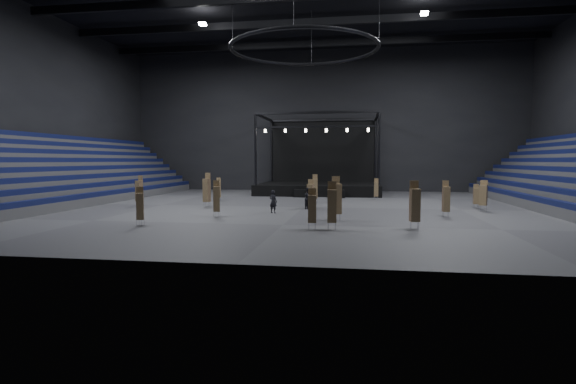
# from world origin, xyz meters

# --- Properties ---
(floor) EXTENTS (50.00, 50.00, 0.00)m
(floor) POSITION_xyz_m (0.00, 0.00, 0.00)
(floor) COLOR #464648
(floor) RESTS_ON ground
(wall_back) EXTENTS (50.00, 0.20, 18.00)m
(wall_back) POSITION_xyz_m (0.00, 21.00, 9.00)
(wall_back) COLOR black
(wall_back) RESTS_ON ground
(wall_front) EXTENTS (50.00, 0.20, 18.00)m
(wall_front) POSITION_xyz_m (0.00, -21.00, 9.00)
(wall_front) COLOR black
(wall_front) RESTS_ON ground
(wall_left) EXTENTS (0.20, 42.00, 18.00)m
(wall_left) POSITION_xyz_m (-25.00, 0.00, 9.00)
(wall_left) COLOR black
(wall_left) RESTS_ON ground
(bleachers_left) EXTENTS (7.20, 40.00, 6.40)m
(bleachers_left) POSITION_xyz_m (-22.94, 0.00, 1.73)
(bleachers_left) COLOR #49494C
(bleachers_left) RESTS_ON floor
(stage) EXTENTS (14.00, 10.00, 9.20)m
(stage) POSITION_xyz_m (0.00, 16.24, 1.45)
(stage) COLOR black
(stage) RESTS_ON floor
(truss_ring) EXTENTS (12.30, 12.30, 5.15)m
(truss_ring) POSITION_xyz_m (-0.00, 0.00, 13.00)
(truss_ring) COLOR black
(truss_ring) RESTS_ON ceiling
(flight_case_left) EXTENTS (1.34, 0.85, 0.83)m
(flight_case_left) POSITION_xyz_m (-1.56, 10.07, 0.41)
(flight_case_left) COLOR black
(flight_case_left) RESTS_ON floor
(flight_case_mid) EXTENTS (1.40, 0.99, 0.85)m
(flight_case_mid) POSITION_xyz_m (2.49, 9.84, 0.42)
(flight_case_mid) COLOR black
(flight_case_mid) RESTS_ON floor
(flight_case_right) EXTENTS (1.30, 0.97, 0.78)m
(flight_case_right) POSITION_xyz_m (2.03, 9.18, 0.39)
(flight_case_right) COLOR black
(flight_case_right) RESTS_ON floor
(chair_stack_0) EXTENTS (0.55, 0.55, 2.33)m
(chair_stack_0) POSITION_xyz_m (-8.45, -11.99, 1.19)
(chair_stack_0) COLOR silver
(chair_stack_0) RESTS_ON floor
(chair_stack_1) EXTENTS (0.69, 0.69, 2.88)m
(chair_stack_1) POSITION_xyz_m (3.11, -8.11, 1.47)
(chair_stack_1) COLOR silver
(chair_stack_1) RESTS_ON floor
(chair_stack_2) EXTENTS (0.58, 0.58, 2.63)m
(chair_stack_2) POSITION_xyz_m (-14.00, -1.27, 1.34)
(chair_stack_2) COLOR silver
(chair_stack_2) RESTS_ON floor
(chair_stack_3) EXTENTS (0.53, 0.53, 2.26)m
(chair_stack_3) POSITION_xyz_m (-8.80, 4.52, 1.16)
(chair_stack_3) COLOR silver
(chair_stack_3) RESTS_ON floor
(chair_stack_4) EXTENTS (0.59, 0.59, 2.86)m
(chair_stack_4) POSITION_xyz_m (-8.12, -0.86, 1.45)
(chair_stack_4) COLOR silver
(chair_stack_4) RESTS_ON floor
(chair_stack_5) EXTENTS (0.52, 0.52, 2.33)m
(chair_stack_5) POSITION_xyz_m (1.91, -11.99, 1.21)
(chair_stack_5) COLOR silver
(chair_stack_5) RESTS_ON floor
(chair_stack_6) EXTENTS (0.45, 0.45, 2.14)m
(chair_stack_6) POSITION_xyz_m (6.27, 8.01, 1.11)
(chair_stack_6) COLOR silver
(chair_stack_6) RESTS_ON floor
(chair_stack_7) EXTENTS (0.59, 0.59, 2.75)m
(chair_stack_7) POSITION_xyz_m (7.66, -10.94, 1.41)
(chair_stack_7) COLOR silver
(chair_stack_7) RESTS_ON floor
(chair_stack_8) EXTENTS (0.52, 0.52, 2.62)m
(chair_stack_8) POSITION_xyz_m (0.55, 4.26, 1.33)
(chair_stack_8) COLOR silver
(chair_stack_8) RESTS_ON floor
(chair_stack_9) EXTENTS (0.72, 0.72, 2.39)m
(chair_stack_9) POSITION_xyz_m (14.01, -0.81, 1.27)
(chair_stack_9) COLOR silver
(chair_stack_9) RESTS_ON floor
(chair_stack_10) EXTENTS (0.55, 0.55, 2.37)m
(chair_stack_10) POSITION_xyz_m (0.65, -0.78, 1.24)
(chair_stack_10) COLOR silver
(chair_stack_10) RESTS_ON floor
(chair_stack_11) EXTENTS (0.53, 0.53, 2.73)m
(chair_stack_11) POSITION_xyz_m (3.03, -11.99, 1.40)
(chair_stack_11) COLOR silver
(chair_stack_11) RESTS_ON floor
(chair_stack_12) EXTENTS (0.49, 0.49, 2.51)m
(chair_stack_12) POSITION_xyz_m (10.49, -4.92, 1.28)
(chair_stack_12) COLOR silver
(chair_stack_12) RESTS_ON floor
(chair_stack_13) EXTENTS (0.56, 0.56, 2.54)m
(chair_stack_13) POSITION_xyz_m (-5.20, -7.31, 1.29)
(chair_stack_13) COLOR silver
(chair_stack_13) RESTS_ON floor
(chair_stack_14) EXTENTS (0.45, 0.45, 1.97)m
(chair_stack_14) POSITION_xyz_m (14.00, 1.22, 1.04)
(chair_stack_14) COLOR silver
(chair_stack_14) RESTS_ON floor
(man_center) EXTENTS (0.74, 0.63, 1.72)m
(man_center) POSITION_xyz_m (-1.73, -4.57, 0.86)
(man_center) COLOR black
(man_center) RESTS_ON floor
(crew_member) EXTENTS (0.89, 1.01, 1.73)m
(crew_member) POSITION_xyz_m (0.58, -1.43, 0.87)
(crew_member) COLOR black
(crew_member) RESTS_ON floor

